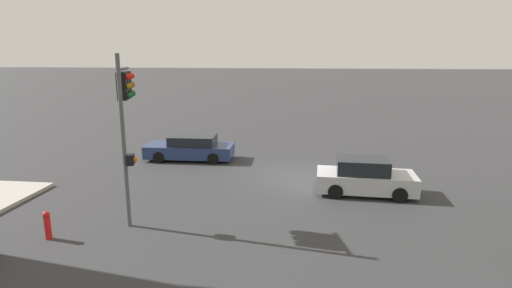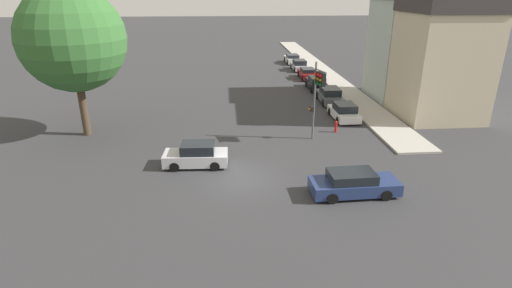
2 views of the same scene
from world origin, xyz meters
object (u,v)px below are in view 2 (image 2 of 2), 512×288
object	(u,v)px
crossing_car_1	(196,155)
parked_car_2	(316,83)
parked_car_0	(344,112)
fire_hydrant	(336,126)
parked_car_1	(330,95)
traffic_signal	(318,86)
crossing_car_0	(354,184)
street_tree	(72,39)
parked_car_4	(299,65)
parked_car_3	(307,74)
parked_car_5	(292,59)

from	to	relation	value
crossing_car_1	parked_car_2	xyz separation A→B (m)	(12.04, 19.61, -0.01)
crossing_car_1	parked_car_0	xyz separation A→B (m)	(12.03, 8.73, -0.04)
parked_car_0	parked_car_2	bearing A→B (deg)	-1.24
parked_car_0	fire_hydrant	size ratio (longest dim) A/B	4.43
parked_car_0	parked_car_1	xyz separation A→B (m)	(0.14, 5.46, 0.05)
crossing_car_1	fire_hydrant	xyz separation A→B (m)	(10.46, 5.54, -0.21)
traffic_signal	fire_hydrant	xyz separation A→B (m)	(2.03, 1.77, -3.61)
crossing_car_0	fire_hydrant	xyz separation A→B (m)	(1.73, 10.02, -0.15)
street_tree	parked_car_4	bearing A→B (deg)	49.43
crossing_car_1	fire_hydrant	distance (m)	11.84
street_tree	parked_car_3	distance (m)	28.98
parked_car_1	crossing_car_1	bearing A→B (deg)	140.64
parked_car_2	parked_car_3	distance (m)	5.81
parked_car_1	parked_car_4	bearing A→B (deg)	1.28
crossing_car_1	fire_hydrant	size ratio (longest dim) A/B	4.41
crossing_car_0	parked_car_5	xyz separation A→B (m)	(3.37, 41.01, 0.00)
traffic_signal	crossing_car_0	xyz separation A→B (m)	(0.30, -8.25, -3.46)
parked_car_0	parked_car_2	size ratio (longest dim) A/B	0.88
crossing_car_0	fire_hydrant	bearing A→B (deg)	78.19
street_tree	parked_car_3	world-z (taller)	street_tree
parked_car_2	parked_car_4	bearing A→B (deg)	-0.29
parked_car_0	parked_car_3	world-z (taller)	parked_car_0
street_tree	crossing_car_1	bearing A→B (deg)	-36.57
crossing_car_0	parked_car_1	xyz separation A→B (m)	(3.43, 18.68, 0.07)
traffic_signal	parked_car_2	world-z (taller)	traffic_signal
parked_car_2	parked_car_5	size ratio (longest dim) A/B	1.03
crossing_car_0	parked_car_5	world-z (taller)	crossing_car_0
street_tree	parked_car_1	size ratio (longest dim) A/B	2.36
parked_car_1	parked_car_2	size ratio (longest dim) A/B	1.00
street_tree	parked_car_1	bearing A→B (deg)	20.21
fire_hydrant	parked_car_5	bearing A→B (deg)	86.96
fire_hydrant	parked_car_2	bearing A→B (deg)	83.59
fire_hydrant	parked_car_3	bearing A→B (deg)	85.01
parked_car_3	parked_car_5	bearing A→B (deg)	0.60
parked_car_0	parked_car_5	bearing A→B (deg)	-1.32
parked_car_0	fire_hydrant	bearing A→B (deg)	152.74
parked_car_2	parked_car_3	bearing A→B (deg)	-1.28
parked_car_2	parked_car_5	world-z (taller)	parked_car_2
crossing_car_1	parked_car_0	distance (m)	14.86
street_tree	parked_car_3	bearing A→B (deg)	42.10
parked_car_2	parked_car_3	xyz separation A→B (m)	(0.15, 5.81, -0.06)
street_tree	parked_car_1	xyz separation A→B (m)	(20.91, 7.70, -6.45)
crossing_car_0	parked_car_0	distance (m)	13.62
traffic_signal	crossing_car_1	xyz separation A→B (m)	(-8.43, -3.76, -3.40)
street_tree	crossing_car_1	size ratio (longest dim) A/B	2.69
traffic_signal	parked_car_0	bearing A→B (deg)	-139.80
parked_car_5	fire_hydrant	world-z (taller)	parked_car_5
parked_car_2	fire_hydrant	size ratio (longest dim) A/B	5.01
crossing_car_0	parked_car_1	world-z (taller)	parked_car_1
traffic_signal	parked_car_1	xyz separation A→B (m)	(3.73, 10.43, -3.39)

